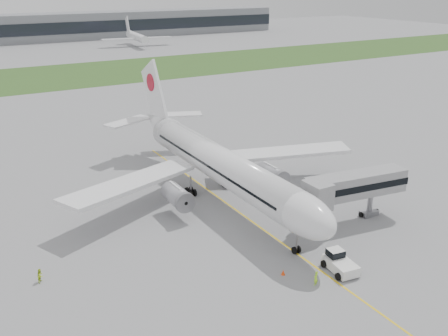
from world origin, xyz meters
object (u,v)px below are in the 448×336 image
airliner (216,161)px  pushback_tug (339,262)px  jet_bridge (351,187)px  ground_crew_near (316,278)px

airliner → pushback_tug: size_ratio=11.88×
jet_bridge → ground_crew_near: size_ratio=9.36×
pushback_tug → ground_crew_near: bearing=-159.3°
airliner → pushback_tug: 25.74m
pushback_tug → jet_bridge: bearing=49.5°
airliner → pushback_tug: bearing=-85.7°
ground_crew_near → jet_bridge: bearing=-167.1°
pushback_tug → jet_bridge: jet_bridge is taller
airliner → ground_crew_near: (-2.33, -26.24, -4.82)m
ground_crew_near → airliner: bearing=-116.9°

